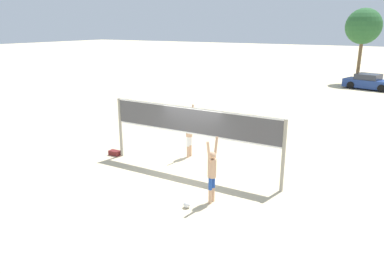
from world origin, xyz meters
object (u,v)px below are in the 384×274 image
(player_spiker, at_px, (212,170))
(tree_left_cluster, at_px, (363,27))
(gear_bag, at_px, (115,153))
(player_blocker, at_px, (189,130))
(volleyball, at_px, (187,205))
(volleyball_net, at_px, (192,127))
(parked_car_near, at_px, (369,82))

(player_spiker, xyz_separation_m, tree_left_cluster, (0.30, 29.72, 4.20))
(gear_bag, bearing_deg, player_blocker, 27.14)
(player_blocker, height_order, volleyball, player_blocker)
(volleyball_net, bearing_deg, player_blocker, 124.59)
(tree_left_cluster, bearing_deg, parked_car_near, -64.63)
(gear_bag, bearing_deg, volleyball_net, 1.48)
(volleyball, xyz_separation_m, tree_left_cluster, (0.78, 30.45, 5.21))
(parked_car_near, bearing_deg, tree_left_cluster, 129.57)
(parked_car_near, bearing_deg, volleyball, -80.39)
(volleyball_net, bearing_deg, player_spiker, -46.08)
(player_blocker, relative_size, parked_car_near, 0.49)
(player_spiker, distance_m, gear_bag, 6.14)
(player_blocker, bearing_deg, volleyball_net, 34.59)
(volleyball, height_order, tree_left_cluster, tree_left_cluster)
(volleyball_net, distance_m, volleyball, 3.47)
(tree_left_cluster, bearing_deg, volleyball_net, -94.49)
(player_spiker, xyz_separation_m, volleyball, (-0.48, -0.74, -1.02))
(player_spiker, bearing_deg, player_blocker, 40.35)
(player_blocker, relative_size, gear_bag, 4.58)
(player_spiker, distance_m, volleyball, 1.34)
(gear_bag, xyz_separation_m, parked_car_near, (7.48, 24.85, 0.50))
(player_spiker, height_order, gear_bag, player_spiker)
(volleyball_net, relative_size, parked_car_near, 1.59)
(player_blocker, distance_m, tree_left_cluster, 26.87)
(volleyball, distance_m, tree_left_cluster, 30.90)
(player_blocker, relative_size, volleyball, 10.54)
(gear_bag, distance_m, parked_car_near, 25.96)
(player_spiker, distance_m, tree_left_cluster, 30.01)
(player_spiker, relative_size, parked_car_near, 0.47)
(tree_left_cluster, bearing_deg, gear_bag, -102.26)
(volleyball_net, xyz_separation_m, player_blocker, (-0.96, 1.39, -0.60))
(volleyball_net, relative_size, player_spiker, 3.39)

